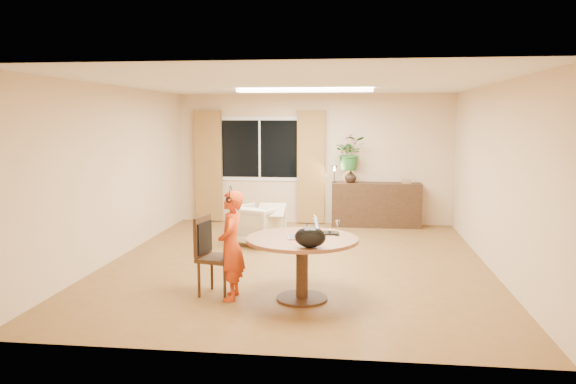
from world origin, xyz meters
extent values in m
plane|color=brown|center=(0.00, 0.00, 0.00)|extent=(6.50, 6.50, 0.00)
plane|color=white|center=(0.00, 0.00, 2.60)|extent=(6.50, 6.50, 0.00)
plane|color=#D8B48C|center=(0.00, 3.25, 1.30)|extent=(5.50, 0.00, 5.50)
plane|color=#D8B48C|center=(-2.75, 0.00, 1.30)|extent=(0.00, 6.50, 6.50)
plane|color=#D8B48C|center=(2.75, 0.00, 1.30)|extent=(0.00, 6.50, 6.50)
cube|color=white|center=(-1.10, 3.23, 1.50)|extent=(1.70, 0.02, 1.30)
cube|color=black|center=(-1.10, 3.22, 1.50)|extent=(1.55, 0.01, 1.15)
cube|color=white|center=(-1.10, 3.22, 1.50)|extent=(0.04, 0.01, 1.15)
cube|color=brown|center=(-2.15, 3.15, 1.15)|extent=(0.55, 0.08, 2.25)
cube|color=brown|center=(-0.05, 3.15, 1.15)|extent=(0.55, 0.08, 2.25)
cube|color=white|center=(0.00, 1.20, 2.57)|extent=(2.20, 0.35, 0.05)
cylinder|color=brown|center=(0.24, -1.65, 0.72)|extent=(1.30, 1.30, 0.04)
cylinder|color=black|center=(0.24, -1.65, 0.35)|extent=(0.14, 0.14, 0.70)
cylinder|color=black|center=(0.24, -1.65, 0.02)|extent=(0.60, 0.60, 0.03)
imported|color=#B5220D|center=(-0.59, -1.71, 0.64)|extent=(0.49, 0.34, 1.28)
imported|color=beige|center=(-0.77, 1.16, 0.33)|extent=(0.95, 0.96, 0.67)
cube|color=black|center=(1.25, 3.01, 0.43)|extent=(1.72, 0.42, 0.86)
imported|color=black|center=(0.74, 3.01, 0.99)|extent=(0.28, 0.28, 0.25)
imported|color=#2C6A28|center=(0.73, 3.01, 1.44)|extent=(0.65, 0.58, 0.66)
camera|label=1|loc=(0.84, -8.00, 2.11)|focal=35.00mm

